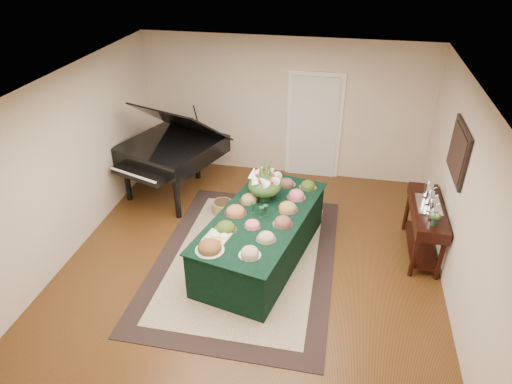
% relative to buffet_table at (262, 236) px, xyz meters
% --- Properties ---
extents(ground, '(6.00, 6.00, 0.00)m').
position_rel_buffet_table_xyz_m(ground, '(-0.12, -0.13, -0.39)').
color(ground, '#321A0B').
rests_on(ground, ground).
extents(area_rug, '(2.65, 3.71, 0.01)m').
position_rel_buffet_table_xyz_m(area_rug, '(-0.23, -0.10, -0.38)').
color(area_rug, black).
rests_on(area_rug, ground).
extents(kitchen_doorway, '(1.05, 0.07, 2.10)m').
position_rel_buffet_table_xyz_m(kitchen_doorway, '(0.48, 2.84, 0.63)').
color(kitchen_doorway, white).
rests_on(kitchen_doorway, ground).
extents(buffet_table, '(1.73, 2.75, 0.77)m').
position_rel_buffet_table_xyz_m(buffet_table, '(0.00, 0.00, 0.00)').
color(buffet_table, black).
rests_on(buffet_table, ground).
extents(food_platters, '(1.41, 2.31, 0.12)m').
position_rel_buffet_table_xyz_m(food_platters, '(-0.03, 0.03, 0.43)').
color(food_platters, silver).
rests_on(food_platters, buffet_table).
extents(cutting_board, '(0.38, 0.38, 0.10)m').
position_rel_buffet_table_xyz_m(cutting_board, '(-0.48, -0.66, 0.42)').
color(cutting_board, tan).
rests_on(cutting_board, buffet_table).
extents(green_goblets, '(0.27, 0.17, 0.18)m').
position_rel_buffet_table_xyz_m(green_goblets, '(-0.03, -0.02, 0.47)').
color(green_goblets, '#14321F').
rests_on(green_goblets, buffet_table).
extents(floral_centerpiece, '(0.52, 0.52, 0.52)m').
position_rel_buffet_table_xyz_m(floral_centerpiece, '(-0.04, 0.45, 0.69)').
color(floral_centerpiece, '#14321F').
rests_on(floral_centerpiece, buffet_table).
extents(grand_piano, '(2.01, 2.12, 1.81)m').
position_rel_buffet_table_xyz_m(grand_piano, '(-1.95, 1.57, 0.52)').
color(grand_piano, black).
rests_on(grand_piano, ground).
extents(wicker_basket, '(0.36, 0.36, 0.22)m').
position_rel_buffet_table_xyz_m(wicker_basket, '(-0.90, 1.08, -0.28)').
color(wicker_basket, olive).
rests_on(wicker_basket, ground).
extents(mahogany_sideboard, '(0.45, 1.40, 0.85)m').
position_rel_buffet_table_xyz_m(mahogany_sideboard, '(2.37, 0.61, 0.27)').
color(mahogany_sideboard, black).
rests_on(mahogany_sideboard, ground).
extents(tea_service, '(0.34, 0.74, 0.30)m').
position_rel_buffet_table_xyz_m(tea_service, '(2.37, 0.61, 0.57)').
color(tea_service, silver).
rests_on(tea_service, mahogany_sideboard).
extents(pink_bouquet, '(0.17, 0.17, 0.22)m').
position_rel_buffet_table_xyz_m(pink_bouquet, '(2.37, 0.11, 0.61)').
color(pink_bouquet, '#14321F').
rests_on(pink_bouquet, mahogany_sideboard).
extents(wall_painting, '(0.05, 0.95, 0.75)m').
position_rel_buffet_table_xyz_m(wall_painting, '(2.60, 0.61, 1.36)').
color(wall_painting, black).
rests_on(wall_painting, ground).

